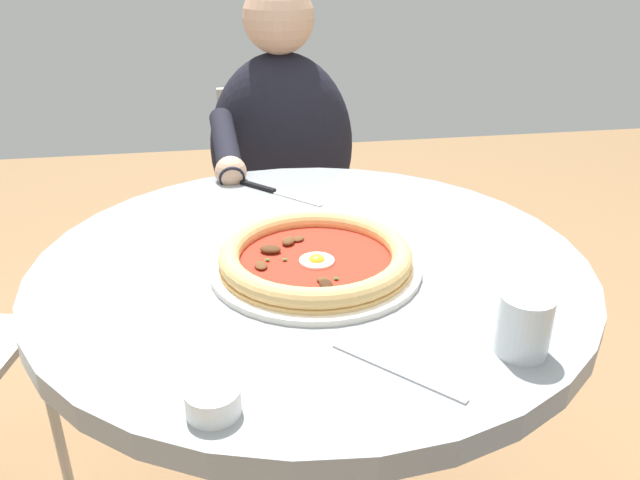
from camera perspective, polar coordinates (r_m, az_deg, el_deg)
name	(u,v)px	position (r m, az deg, el deg)	size (l,w,h in m)	color
dining_table	(312,328)	(1.12, -0.75, -7.99)	(0.91, 0.91, 0.72)	gray
pizza_on_plate	(316,259)	(1.00, -0.36, -1.69)	(0.34, 0.34, 0.04)	white
water_glass	(524,328)	(0.84, 17.95, -7.59)	(0.07, 0.07, 0.08)	silver
steak_knife	(268,190)	(1.33, -4.73, 4.56)	(0.16, 0.16, 0.01)	silver
ramekin_capers	(213,400)	(0.73, -9.67, -14.11)	(0.06, 0.06, 0.03)	white
fork_utensil	(397,371)	(0.79, 6.96, -11.72)	(0.14, 0.14, 0.00)	#BCBCC1
diner_person	(283,217)	(1.77, -3.34, 2.12)	(0.39, 0.49, 1.12)	#282833
cafe_chair_diner	(281,200)	(1.90, -3.57, 3.68)	(0.40, 0.40, 0.81)	beige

